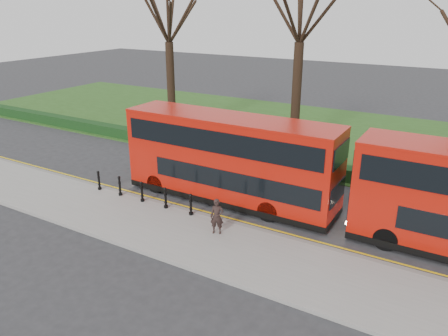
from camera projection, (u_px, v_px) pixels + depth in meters
The scene contains 12 objects.
ground at pixel (182, 200), 22.16m from camera, with size 120.00×120.00×0.00m, color #28282B.
pavement at pixel (143, 223), 19.71m from camera, with size 60.00×4.00×0.15m, color gray.
kerb at pixel (170, 206), 21.32m from camera, with size 60.00×0.25×0.16m, color slate.
grass_verge at pixel (293, 131), 34.26m from camera, with size 60.00×18.00×0.06m, color #274918.
hedge at pixel (244, 155), 27.51m from camera, with size 60.00×0.90×0.80m, color black.
yellow_line_outer at pixel (173, 205), 21.59m from camera, with size 60.00×0.10×0.01m, color yellow.
yellow_line_inner at pixel (176, 204), 21.75m from camera, with size 60.00×0.10×0.01m, color yellow.
tree_left at pixel (168, 10), 30.88m from camera, with size 7.88×7.88×12.31m.
tree_mid at pixel (302, 2), 25.96m from camera, with size 8.32×8.32×13.00m.
bollard_row at pixel (154, 195), 21.16m from camera, with size 7.45×0.15×1.00m.
bus_lead at pixel (229, 160), 21.40m from camera, with size 10.88×2.50×4.33m.
pedestrian at pixel (217, 217), 18.40m from camera, with size 0.57×0.37×1.56m, color black.
Camera 1 is at (12.07, -16.31, 9.31)m, focal length 35.00 mm.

